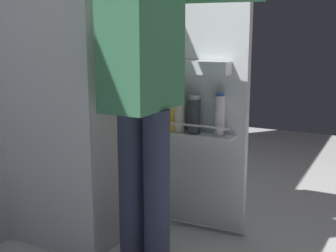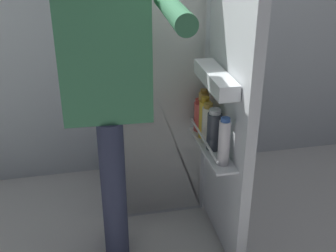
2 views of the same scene
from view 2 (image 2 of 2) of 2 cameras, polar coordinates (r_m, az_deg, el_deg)
ground_plane at (r=2.47m, az=-0.64°, el=-14.87°), size 6.27×6.27×0.00m
refrigerator at (r=2.48m, az=-2.30°, el=7.03°), size 0.64×1.15×1.62m
person at (r=1.94m, az=-7.76°, el=5.49°), size 0.50×0.70×1.59m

